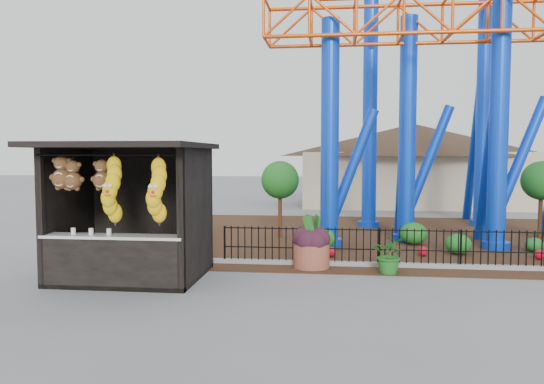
# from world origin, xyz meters

# --- Properties ---
(ground) EXTENTS (120.00, 120.00, 0.00)m
(ground) POSITION_xyz_m (0.00, 0.00, 0.00)
(ground) COLOR slate
(ground) RESTS_ON ground
(mulch_bed) EXTENTS (18.00, 12.00, 0.02)m
(mulch_bed) POSITION_xyz_m (4.00, 8.00, 0.01)
(mulch_bed) COLOR #331E11
(mulch_bed) RESTS_ON ground
(curb) EXTENTS (18.00, 0.18, 0.12)m
(curb) POSITION_xyz_m (4.00, 3.00, 0.06)
(curb) COLOR gray
(curb) RESTS_ON ground
(prize_booth) EXTENTS (3.50, 3.40, 3.12)m
(prize_booth) POSITION_xyz_m (-2.99, 0.92, 1.52)
(prize_booth) COLOR black
(prize_booth) RESTS_ON ground
(picket_fence) EXTENTS (12.20, 0.06, 1.00)m
(picket_fence) POSITION_xyz_m (4.90, 3.00, 0.50)
(picket_fence) COLOR black
(picket_fence) RESTS_ON ground
(roller_coaster) EXTENTS (11.00, 6.37, 10.82)m
(roller_coaster) POSITION_xyz_m (5.12, 8.23, 6.44)
(roller_coaster) COLOR #0B39C8
(roller_coaster) RESTS_ON ground
(terracotta_planter) EXTENTS (0.95, 0.95, 0.61)m
(terracotta_planter) POSITION_xyz_m (1.09, 2.70, 0.31)
(terracotta_planter) COLOR brown
(terracotta_planter) RESTS_ON ground
(planter_foliage) EXTENTS (0.70, 0.70, 0.64)m
(planter_foliage) POSITION_xyz_m (1.09, 2.70, 0.93)
(planter_foliage) COLOR black
(planter_foliage) RESTS_ON terracotta_planter
(potted_plant) EXTENTS (1.02, 0.94, 0.94)m
(potted_plant) POSITION_xyz_m (3.00, 2.24, 0.47)
(potted_plant) COLOR #1E5B1A
(potted_plant) RESTS_ON ground
(landscaping) EXTENTS (8.18, 2.98, 0.70)m
(landscaping) POSITION_xyz_m (4.52, 5.56, 0.31)
(landscaping) COLOR #1A591A
(landscaping) RESTS_ON mulch_bed
(pavilion) EXTENTS (15.00, 15.00, 4.80)m
(pavilion) POSITION_xyz_m (6.00, 20.00, 3.07)
(pavilion) COLOR #BFAD8C
(pavilion) RESTS_ON ground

